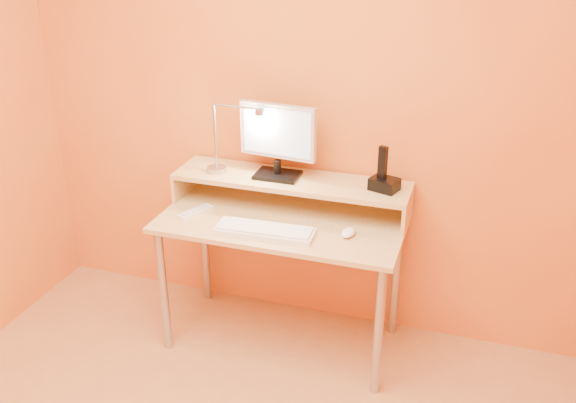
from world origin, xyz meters
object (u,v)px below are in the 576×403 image
(monitor_panel, at_px, (278,131))
(keyboard, at_px, (265,231))
(mouse, at_px, (348,233))
(lamp_base, at_px, (217,169))
(remote_control, at_px, (195,212))
(phone_dock, at_px, (384,184))

(monitor_panel, xyz_separation_m, keyboard, (0.04, -0.32, -0.39))
(keyboard, distance_m, mouse, 0.39)
(lamp_base, xyz_separation_m, remote_control, (-0.04, -0.19, -0.16))
(remote_control, bearing_deg, monitor_panel, 56.06)
(phone_dock, height_order, mouse, phone_dock)
(monitor_panel, xyz_separation_m, lamp_base, (-0.32, -0.04, -0.23))
(phone_dock, relative_size, keyboard, 0.28)
(phone_dock, bearing_deg, mouse, -100.81)
(phone_dock, xyz_separation_m, keyboard, (-0.50, -0.31, -0.18))
(keyboard, bearing_deg, remote_control, 164.74)
(phone_dock, bearing_deg, keyboard, -129.97)
(lamp_base, distance_m, phone_dock, 0.86)
(lamp_base, bearing_deg, remote_control, -102.10)
(monitor_panel, xyz_separation_m, phone_dock, (0.54, -0.01, -0.21))
(keyboard, xyz_separation_m, mouse, (0.38, 0.10, 0.01))
(lamp_base, bearing_deg, mouse, -14.14)
(lamp_base, bearing_deg, phone_dock, 2.00)
(monitor_panel, height_order, mouse, monitor_panel)
(mouse, bearing_deg, keyboard, -157.26)
(monitor_panel, distance_m, keyboard, 0.51)
(remote_control, bearing_deg, mouse, 23.70)
(remote_control, bearing_deg, lamp_base, 101.30)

